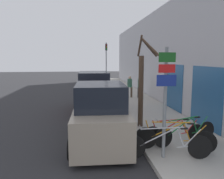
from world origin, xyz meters
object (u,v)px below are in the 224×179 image
Objects in this scene: traffic_light at (106,59)px; bicycle_3 at (175,132)px; bicycle_1 at (175,138)px; parked_car_1 at (94,93)px; street_tree at (142,85)px; signpost at (165,97)px; pedestrian_far at (140,85)px; parked_car_0 at (100,116)px; bicycle_2 at (186,132)px; bicycle_0 at (167,145)px; pedestrian_near at (130,85)px.

bicycle_3 is at bearing -86.51° from traffic_light.
bicycle_1 is 0.52× the size of parked_car_1.
traffic_light is (-0.24, 12.98, 1.08)m from street_tree.
parked_car_1 is 9.74m from traffic_light.
parked_car_1 is 4.14m from street_tree.
signpost is 3.10m from street_tree.
parked_car_1 is at bearing -153.31° from pedestrian_far.
traffic_light is at bearing 90.40° from signpost.
parked_car_0 is 9.00m from pedestrian_far.
bicycle_2 reaches higher than bicycle_3.
bicycle_1 is at bearing 114.81° from bicycle_2.
bicycle_1 is at bearing -113.69° from pedestrian_far.
bicycle_1 is 0.62× the size of street_tree.
street_tree reaches higher than bicycle_2.
pedestrian_far is 0.36× the size of traffic_light.
bicycle_0 is 0.63× the size of parked_car_0.
bicycle_3 is at bearing 49.86° from bicycle_2.
street_tree reaches higher than pedestrian_near.
parked_car_0 is 2.52m from street_tree.
parked_car_1 is at bearing 38.71° from bicycle_1.
pedestrian_far is at bearing -72.28° from traffic_light.
bicycle_0 is 1.17× the size of bicycle_3.
signpost reaches higher than bicycle_1.
signpost is 2.04m from bicycle_2.
bicycle_2 is 0.54× the size of traffic_light.
pedestrian_near is at bearing -3.37° from bicycle_3.
parked_car_0 is at bearing 78.65° from bicycle_1.
bicycle_0 reaches higher than bicycle_1.
pedestrian_far is (3.59, 8.25, 0.08)m from parked_car_0.
bicycle_3 is 8.96m from pedestrian_far.
parked_car_0 is 2.60× the size of pedestrian_far.
pedestrian_near and pedestrian_far have the same top height.
pedestrian_far is at bearing -8.77° from pedestrian_near.
bicycle_3 is at bearing -4.77° from bicycle_1.
parked_car_1 reaches higher than bicycle_1.
bicycle_1 is 0.58× the size of parked_car_0.
bicycle_1 is at bearing -82.09° from street_tree.
bicycle_2 is 0.59× the size of parked_car_0.
pedestrian_near is 0.41× the size of street_tree.
parked_car_0 is at bearing -101.89° from pedestrian_near.
parked_car_0 reaches higher than bicycle_3.
bicycle_0 is 7.04m from parked_car_1.
signpost is 16.11m from traffic_light.
bicycle_0 is 16.38m from traffic_light.
bicycle_0 is 3.50m from street_tree.
bicycle_2 is at bearing -65.08° from street_tree.
bicycle_0 is at bearing -73.20° from parked_car_1.
pedestrian_near is (2.84, 8.46, 0.08)m from parked_car_0.
street_tree is (-0.68, 2.02, 1.43)m from bicycle_3.
parked_car_1 reaches higher than pedestrian_far.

